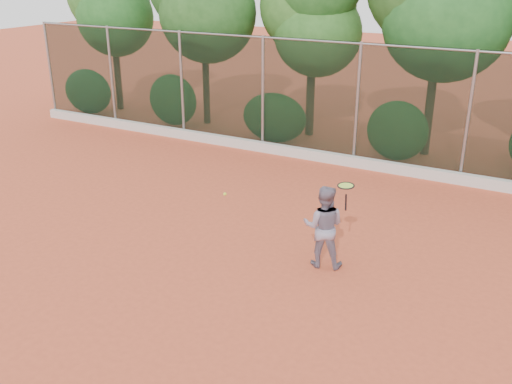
% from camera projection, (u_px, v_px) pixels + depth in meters
% --- Properties ---
extents(ground, '(80.00, 80.00, 0.00)m').
position_uv_depth(ground, '(231.00, 269.00, 10.97)').
color(ground, '#CB5030').
rests_on(ground, ground).
extents(concrete_curb, '(24.00, 0.20, 0.30)m').
position_uv_depth(concrete_curb, '(351.00, 161.00, 16.49)').
color(concrete_curb, beige).
rests_on(concrete_curb, ground).
extents(tennis_player, '(0.93, 0.81, 1.64)m').
position_uv_depth(tennis_player, '(324.00, 226.00, 10.84)').
color(tennis_player, gray).
rests_on(tennis_player, ground).
extents(chainlink_fence, '(24.09, 0.09, 3.50)m').
position_uv_depth(chainlink_fence, '(357.00, 102.00, 15.99)').
color(chainlink_fence, black).
rests_on(chainlink_fence, ground).
extents(foliage_backdrop, '(23.70, 3.63, 7.55)m').
position_uv_depth(foliage_backdrop, '(367.00, 2.00, 16.90)').
color(foliage_backdrop, '#462B1B').
rests_on(foliage_backdrop, ground).
extents(tennis_racket, '(0.38, 0.38, 0.53)m').
position_uv_depth(tennis_racket, '(346.00, 188.00, 10.28)').
color(tennis_racket, black).
rests_on(tennis_racket, ground).
extents(tennis_ball_in_flight, '(0.06, 0.06, 0.06)m').
position_uv_depth(tennis_ball_in_flight, '(225.00, 194.00, 11.03)').
color(tennis_ball_in_flight, '#CDE634').
rests_on(tennis_ball_in_flight, ground).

